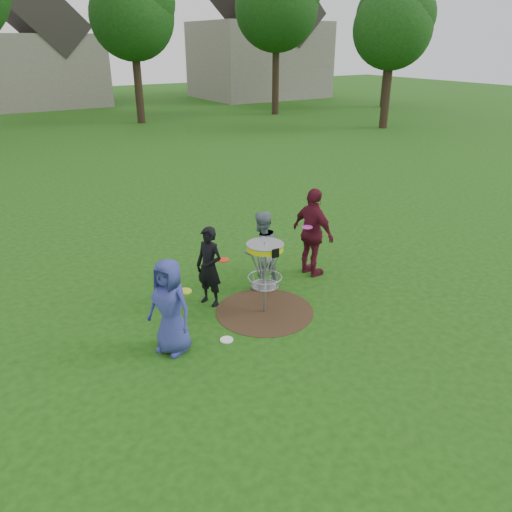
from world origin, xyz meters
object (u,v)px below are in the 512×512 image
player_grey (261,251)px  disc_golf_basket (265,261)px  player_black (209,267)px  player_maroon (313,233)px  player_blue (170,307)px

player_grey → disc_golf_basket: 1.00m
player_black → player_maroon: player_maroon is taller
player_blue → player_grey: size_ratio=0.99×
player_grey → player_maroon: size_ratio=0.85×
disc_golf_basket → player_black: bearing=131.0°
player_blue → disc_golf_basket: player_blue is taller
player_blue → player_maroon: player_maroon is taller
player_grey → disc_golf_basket: size_ratio=1.16×
player_maroon → disc_golf_basket: player_maroon is taller
player_blue → disc_golf_basket: 1.95m
player_blue → player_black: player_blue is taller
player_black → disc_golf_basket: size_ratio=1.10×
player_blue → player_maroon: 3.79m
player_blue → player_black: size_ratio=1.04×
player_grey → player_maroon: 1.25m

